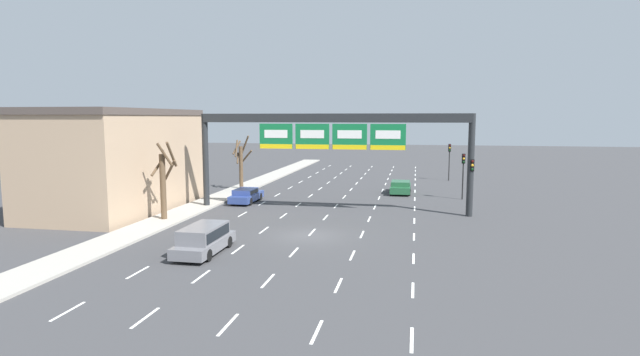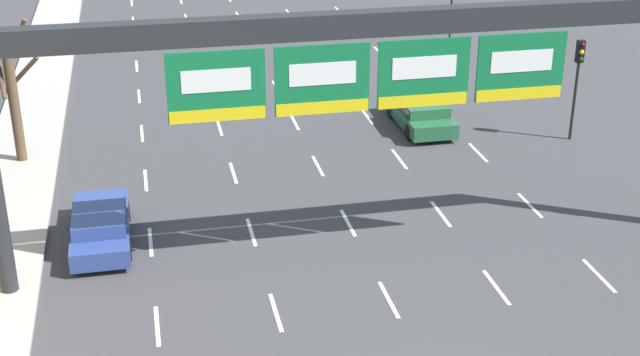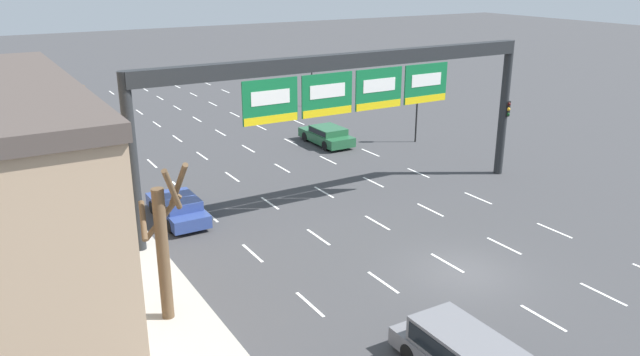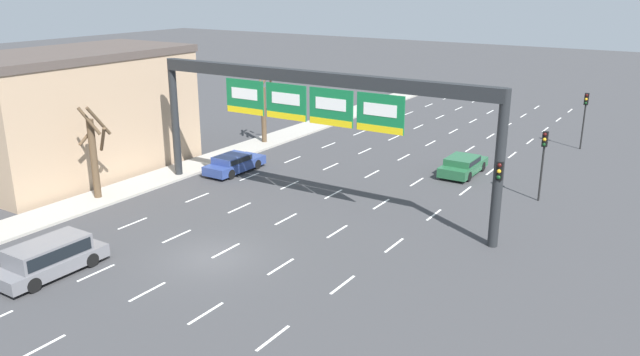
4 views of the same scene
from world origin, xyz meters
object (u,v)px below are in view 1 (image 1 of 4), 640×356
object	(u,v)px
suv_grey	(204,238)
car_blue	(246,195)
tree_bare_closest	(241,162)
tree_bare_second	(164,180)
traffic_light_near_gantry	(449,154)
car_green	(401,187)
sign_gantry	(331,132)
traffic_light_far_end	(463,167)
traffic_light_mid_block	(472,176)

from	to	relation	value
suv_grey	car_blue	world-z (taller)	suv_grey
tree_bare_closest	tree_bare_second	distance (m)	16.19
traffic_light_near_gantry	car_blue	bearing A→B (deg)	-133.93
car_blue	traffic_light_near_gantry	world-z (taller)	traffic_light_near_gantry
traffic_light_near_gantry	car_green	bearing A→B (deg)	-115.21
traffic_light_near_gantry	tree_bare_closest	distance (m)	24.82
sign_gantry	tree_bare_closest	size ratio (longest dim) A/B	3.97
sign_gantry	car_green	xyz separation A→B (m)	(5.18, 10.70, -5.66)
sign_gantry	suv_grey	size ratio (longest dim) A/B	4.48
traffic_light_far_end	tree_bare_second	size ratio (longest dim) A/B	0.74
suv_grey	traffic_light_near_gantry	size ratio (longest dim) A/B	1.11
sign_gantry	tree_bare_second	size ratio (longest dim) A/B	3.86
suv_grey	tree_bare_closest	xyz separation A→B (m)	(-6.44, 23.94, 1.97)
car_blue	traffic_light_near_gantry	size ratio (longest dim) A/B	1.06
car_blue	traffic_light_far_end	world-z (taller)	traffic_light_far_end
suv_grey	traffic_light_near_gantry	distance (m)	39.00
suv_grey	car_blue	distance (m)	16.72
traffic_light_near_gantry	traffic_light_mid_block	bearing A→B (deg)	-89.35
suv_grey	traffic_light_mid_block	bearing A→B (deg)	40.94
sign_gantry	car_blue	distance (m)	10.27
sign_gantry	car_blue	xyz separation A→B (m)	(-8.13, 2.70, -5.66)
sign_gantry	traffic_light_mid_block	distance (m)	11.25
car_blue	tree_bare_second	xyz separation A→B (m)	(-3.19, -8.65, 2.29)
car_blue	tree_bare_second	world-z (taller)	tree_bare_second
suv_grey	traffic_light_mid_block	size ratio (longest dim) A/B	1.11
car_green	car_blue	xyz separation A→B (m)	(-13.31, -8.00, -0.00)
traffic_light_near_gantry	traffic_light_mid_block	world-z (taller)	traffic_light_mid_block
car_blue	traffic_light_far_end	bearing A→B (deg)	15.73
sign_gantry	suv_grey	world-z (taller)	sign_gantry
tree_bare_second	traffic_light_far_end	bearing A→B (deg)	32.23
traffic_light_near_gantry	traffic_light_far_end	size ratio (longest dim) A/B	1.04
sign_gantry	traffic_light_near_gantry	size ratio (longest dim) A/B	4.99
traffic_light_near_gantry	tree_bare_second	size ratio (longest dim) A/B	0.77
tree_bare_second	car_blue	bearing A→B (deg)	69.76
traffic_light_mid_block	traffic_light_far_end	bearing A→B (deg)	89.25
suv_grey	traffic_light_far_end	xyz separation A→B (m)	(15.75, 21.75, 2.15)
traffic_light_mid_block	tree_bare_second	bearing A→B (deg)	-165.26
sign_gantry	tree_bare_closest	xyz separation A→B (m)	(-11.29, 10.25, -3.49)
car_green	tree_bare_closest	world-z (taller)	tree_bare_closest
traffic_light_mid_block	traffic_light_far_end	size ratio (longest dim) A/B	1.04
car_green	traffic_light_far_end	size ratio (longest dim) A/B	1.08
sign_gantry	car_green	bearing A→B (deg)	64.16
car_green	traffic_light_near_gantry	distance (m)	12.81
traffic_light_near_gantry	suv_grey	bearing A→B (deg)	-113.27
traffic_light_far_end	car_blue	bearing A→B (deg)	-164.27
traffic_light_mid_block	tree_bare_closest	distance (m)	24.39
sign_gantry	traffic_light_far_end	xyz separation A→B (m)	(10.90, 8.06, -3.31)
traffic_light_far_end	tree_bare_closest	xyz separation A→B (m)	(-22.18, 2.19, -0.18)
car_blue	tree_bare_second	size ratio (longest dim) A/B	0.82
traffic_light_near_gantry	traffic_light_far_end	bearing A→B (deg)	-88.53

